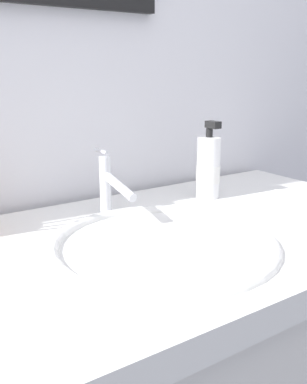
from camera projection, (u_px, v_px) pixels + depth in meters
name	position (u px, v px, depth m)	size (l,w,h in m)	color
tiled_wall_back	(53.00, 66.00, 0.96)	(2.45, 0.04, 2.40)	silver
sink_basin	(163.00, 264.00, 0.78)	(0.41, 0.41, 0.11)	white
faucet	(109.00, 184.00, 0.91)	(0.02, 0.16, 0.14)	silver
soap_dispenser	(208.00, 168.00, 1.04)	(0.06, 0.06, 0.18)	white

